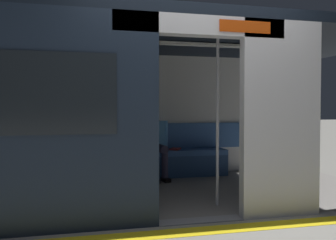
{
  "coord_description": "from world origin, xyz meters",
  "views": [
    {
      "loc": [
        1.19,
        3.56,
        1.17
      ],
      "look_at": [
        0.01,
        -1.37,
        1.01
      ],
      "focal_mm": 38.92,
      "sensor_mm": 36.0,
      "label": 1
    }
  ],
  "objects": [
    {
      "name": "ground_plane",
      "position": [
        0.0,
        0.0,
        0.0
      ],
      "size": [
        60.0,
        60.0,
        0.0
      ],
      "primitive_type": "plane",
      "color": "gray"
    },
    {
      "name": "platform_edge_strip",
      "position": [
        0.0,
        0.3,
        0.0
      ],
      "size": [
        8.0,
        0.24,
        0.01
      ],
      "primitive_type": "cube",
      "color": "yellow",
      "rests_on": "ground_plane"
    },
    {
      "name": "train_car",
      "position": [
        0.05,
        -1.3,
        1.49
      ],
      "size": [
        6.4,
        2.96,
        2.23
      ],
      "color": "silver",
      "rests_on": "ground_plane"
    },
    {
      "name": "bench_seat",
      "position": [
        0.0,
        -2.44,
        0.35
      ],
      "size": [
        2.54,
        0.44,
        0.46
      ],
      "color": "#38609E",
      "rests_on": "ground_plane"
    },
    {
      "name": "person_seated",
      "position": [
        0.02,
        -2.39,
        0.68
      ],
      "size": [
        0.55,
        0.71,
        1.18
      ],
      "color": "#4C8CC6",
      "rests_on": "ground_plane"
    },
    {
      "name": "handbag",
      "position": [
        0.49,
        -2.48,
        0.54
      ],
      "size": [
        0.26,
        0.15,
        0.17
      ],
      "color": "#262D4C",
      "rests_on": "bench_seat"
    },
    {
      "name": "book",
      "position": [
        -0.38,
        -2.5,
        0.47
      ],
      "size": [
        0.24,
        0.27,
        0.03
      ],
      "primitive_type": "cube",
      "rotation": [
        0.0,
        0.0,
        -0.56
      ],
      "color": "#B22D2D",
      "rests_on": "bench_seat"
    },
    {
      "name": "grab_pole_door",
      "position": [
        0.39,
        -0.5,
        1.04
      ],
      "size": [
        0.04,
        0.04,
        2.09
      ],
      "primitive_type": "cylinder",
      "color": "silver",
      "rests_on": "ground_plane"
    },
    {
      "name": "grab_pole_far",
      "position": [
        -0.39,
        -0.53,
        1.04
      ],
      "size": [
        0.04,
        0.04,
        2.09
      ],
      "primitive_type": "cylinder",
      "color": "silver",
      "rests_on": "ground_plane"
    }
  ]
}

